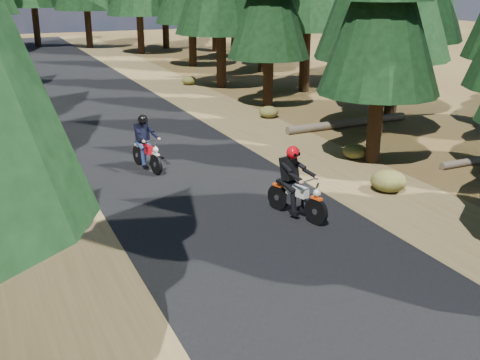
{
  "coord_description": "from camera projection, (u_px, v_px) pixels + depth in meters",
  "views": [
    {
      "loc": [
        -5.54,
        -11.07,
        5.71
      ],
      "look_at": [
        0.0,
        1.5,
        1.1
      ],
      "focal_mm": 45.0,
      "sensor_mm": 36.0,
      "label": 1
    }
  ],
  "objects": [
    {
      "name": "ground",
      "position": [
        267.0,
        246.0,
        13.54
      ],
      "size": [
        120.0,
        120.0,
        0.0
      ],
      "primitive_type": "plane",
      "color": "#4D391B",
      "rests_on": "ground"
    },
    {
      "name": "road",
      "position": [
        193.0,
        181.0,
        17.88
      ],
      "size": [
        6.0,
        100.0,
        0.01
      ],
      "primitive_type": "cube",
      "color": "black",
      "rests_on": "ground"
    },
    {
      "name": "shoulder_l",
      "position": [
        31.0,
        203.0,
        16.12
      ],
      "size": [
        3.2,
        100.0,
        0.01
      ],
      "primitive_type": "cube",
      "color": "brown",
      "rests_on": "ground"
    },
    {
      "name": "shoulder_r",
      "position": [
        325.0,
        163.0,
        19.64
      ],
      "size": [
        3.2,
        100.0,
        0.01
      ],
      "primitive_type": "cube",
      "color": "brown",
      "rests_on": "ground"
    },
    {
      "name": "log_near",
      "position": [
        348.0,
        123.0,
        24.35
      ],
      "size": [
        5.76,
        0.68,
        0.32
      ],
      "primitive_type": "cylinder",
      "rotation": [
        0.0,
        1.57,
        0.06
      ],
      "color": "#4C4233",
      "rests_on": "ground"
    },
    {
      "name": "understory_shrubs",
      "position": [
        147.0,
        148.0,
        20.32
      ],
      "size": [
        14.71,
        26.68,
        0.61
      ],
      "color": "#474C1E",
      "rests_on": "ground"
    },
    {
      "name": "rider_lead",
      "position": [
        297.0,
        194.0,
        14.97
      ],
      "size": [
        1.18,
        2.12,
        1.81
      ],
      "rotation": [
        0.0,
        0.0,
        3.44
      ],
      "color": "silver",
      "rests_on": "road"
    },
    {
      "name": "rider_follow",
      "position": [
        147.0,
        152.0,
        18.76
      ],
      "size": [
        0.93,
        2.01,
        1.72
      ],
      "rotation": [
        0.0,
        0.0,
        3.33
      ],
      "color": "#A50B12",
      "rests_on": "road"
    }
  ]
}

